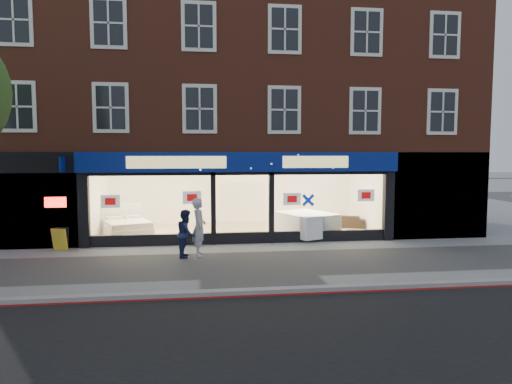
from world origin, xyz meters
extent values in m
plane|color=gray|center=(0.00, 0.00, 0.00)|extent=(120.00, 120.00, 0.00)
cube|color=#8C0A07|center=(0.00, -3.10, 0.01)|extent=(60.00, 0.10, 0.01)
cube|color=gray|center=(0.00, -2.90, 0.06)|extent=(60.00, 0.25, 0.12)
cube|color=tan|center=(0.00, 5.25, 0.05)|extent=(11.00, 4.50, 0.10)
cube|color=brown|center=(0.00, 7.00, 6.65)|extent=(19.00, 8.00, 6.70)
cube|color=navy|center=(0.00, 2.88, 2.95)|extent=(11.40, 0.28, 0.70)
cube|color=black|center=(0.00, 3.08, 0.20)|extent=(11.00, 0.18, 0.40)
cube|color=black|center=(-5.50, 3.05, 1.30)|extent=(0.35, 0.30, 2.60)
cube|color=black|center=(5.50, 3.05, 1.30)|extent=(0.35, 0.30, 2.60)
cube|color=white|center=(-3.25, 3.00, 1.45)|extent=(4.20, 0.02, 2.10)
cube|color=white|center=(3.25, 3.00, 1.45)|extent=(4.20, 0.02, 2.10)
cube|color=white|center=(0.00, 3.25, 1.15)|extent=(1.80, 0.02, 2.10)
cube|color=silver|center=(0.00, 7.50, 1.30)|extent=(11.00, 0.20, 2.60)
cube|color=#FFEAC6|center=(0.00, 5.25, 2.60)|extent=(11.00, 4.50, 0.12)
cube|color=black|center=(-7.60, 3.30, 1.65)|extent=(3.80, 0.60, 3.30)
cube|color=#FF140C|center=(-6.40, 2.95, 1.60)|extent=(0.70, 0.04, 0.35)
cube|color=black|center=(7.50, 3.20, 1.65)|extent=(4.00, 0.40, 3.30)
cube|color=beige|center=(-4.30, 4.73, 0.26)|extent=(2.15, 2.31, 0.33)
cube|color=beige|center=(-4.30, 4.73, 0.54)|extent=(2.07, 2.22, 0.23)
cube|color=beige|center=(-4.66, 5.65, 0.66)|extent=(1.59, 0.72, 1.11)
cube|color=beige|center=(-4.87, 5.23, 0.71)|extent=(0.67, 0.50, 0.11)
cube|color=beige|center=(-4.22, 5.48, 0.71)|extent=(0.67, 0.50, 0.11)
cube|color=brown|center=(-5.10, 6.42, 0.38)|extent=(0.49, 0.49, 0.55)
cube|color=white|center=(2.59, 4.00, 0.24)|extent=(2.43, 2.66, 0.28)
cube|color=white|center=(2.59, 4.00, 0.52)|extent=(2.43, 2.66, 0.28)
cube|color=white|center=(2.59, 4.00, 0.81)|extent=(2.43, 2.66, 0.28)
imported|color=black|center=(4.60, 5.58, 0.36)|extent=(1.94, 1.29, 0.53)
cube|color=gold|center=(-6.18, 2.59, 0.39)|extent=(0.57, 0.43, 0.78)
imported|color=#B7B9C0|center=(-1.57, 1.27, 0.92)|extent=(0.44, 0.67, 1.84)
imported|color=#1B254B|center=(-1.97, 1.13, 0.75)|extent=(0.63, 0.77, 1.50)
camera|label=1|loc=(-1.62, -13.18, 3.25)|focal=32.00mm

